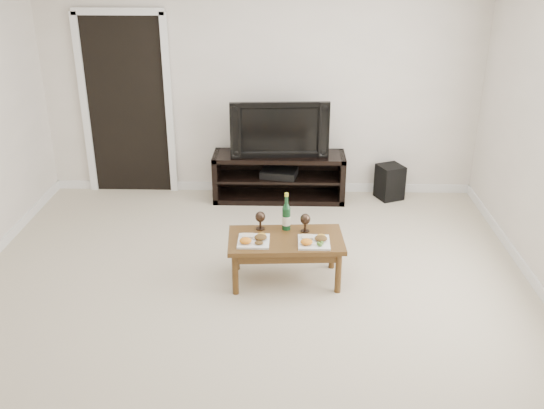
% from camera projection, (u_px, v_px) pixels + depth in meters
% --- Properties ---
extents(floor, '(5.50, 5.50, 0.00)m').
position_uv_depth(floor, '(246.00, 320.00, 4.86)').
color(floor, beige).
rests_on(floor, ground).
extents(back_wall, '(5.00, 0.04, 2.60)m').
position_uv_depth(back_wall, '(261.00, 84.00, 6.88)').
color(back_wall, white).
rests_on(back_wall, ground).
extents(doorway, '(0.90, 0.02, 2.05)m').
position_uv_depth(doorway, '(127.00, 107.00, 7.00)').
color(doorway, black).
rests_on(doorway, ground).
extents(media_console, '(1.51, 0.45, 0.55)m').
position_uv_depth(media_console, '(279.00, 177.00, 7.03)').
color(media_console, black).
rests_on(media_console, ground).
extents(television, '(1.11, 0.22, 0.63)m').
position_uv_depth(television, '(279.00, 127.00, 6.79)').
color(television, black).
rests_on(television, media_console).
extents(av_receiver, '(0.45, 0.37, 0.08)m').
position_uv_depth(av_receiver, '(279.00, 173.00, 7.00)').
color(av_receiver, black).
rests_on(av_receiver, media_console).
extents(subwoofer, '(0.35, 0.35, 0.40)m').
position_uv_depth(subwoofer, '(390.00, 182.00, 7.08)').
color(subwoofer, black).
rests_on(subwoofer, ground).
extents(coffee_table, '(1.03, 0.60, 0.42)m').
position_uv_depth(coffee_table, '(286.00, 259.00, 5.35)').
color(coffee_table, brown).
rests_on(coffee_table, ground).
extents(plate_left, '(0.27, 0.27, 0.07)m').
position_uv_depth(plate_left, '(254.00, 239.00, 5.18)').
color(plate_left, white).
rests_on(plate_left, coffee_table).
extents(plate_right, '(0.27, 0.27, 0.07)m').
position_uv_depth(plate_right, '(314.00, 240.00, 5.16)').
color(plate_right, white).
rests_on(plate_right, coffee_table).
extents(wine_bottle, '(0.07, 0.07, 0.35)m').
position_uv_depth(wine_bottle, '(286.00, 211.00, 5.36)').
color(wine_bottle, '#103C1D').
rests_on(wine_bottle, coffee_table).
extents(goblet_left, '(0.09, 0.09, 0.17)m').
position_uv_depth(goblet_left, '(260.00, 220.00, 5.40)').
color(goblet_left, '#31231A').
rests_on(goblet_left, coffee_table).
extents(goblet_right, '(0.09, 0.09, 0.17)m').
position_uv_depth(goblet_right, '(305.00, 223.00, 5.35)').
color(goblet_right, '#31231A').
rests_on(goblet_right, coffee_table).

